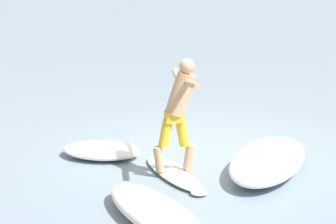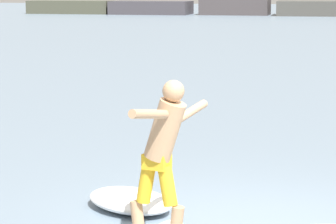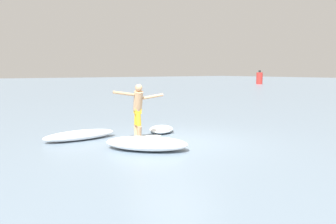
# 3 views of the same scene
# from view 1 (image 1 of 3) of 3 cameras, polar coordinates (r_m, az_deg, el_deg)

# --- Properties ---
(ground_plane) EXTENTS (200.00, 200.00, 0.00)m
(ground_plane) POSITION_cam_1_polar(r_m,az_deg,el_deg) (13.11, 2.50, -2.87)
(ground_plane) COLOR slate
(surfboard) EXTENTS (0.57, 1.89, 0.22)m
(surfboard) POSITION_cam_1_polar(r_m,az_deg,el_deg) (11.95, 0.47, -4.45)
(surfboard) COLOR white
(surfboard) RESTS_ON ground
(surfer) EXTENTS (0.76, 1.57, 1.71)m
(surfer) POSITION_cam_1_polar(r_m,az_deg,el_deg) (11.69, 0.80, 0.45)
(surfer) COLOR tan
(surfer) RESTS_ON surfboard
(wave_foam_at_tail) EXTENTS (1.52, 1.45, 0.22)m
(wave_foam_at_tail) POSITION_cam_1_polar(r_m,az_deg,el_deg) (12.86, -4.77, -2.76)
(wave_foam_at_tail) COLOR white
(wave_foam_at_tail) RESTS_ON ground
(wave_foam_at_nose) EXTENTS (0.78, 2.36, 0.30)m
(wave_foam_at_nose) POSITION_cam_1_polar(r_m,az_deg,el_deg) (10.22, -0.81, -7.30)
(wave_foam_at_nose) COLOR white
(wave_foam_at_nose) RESTS_ON ground
(wave_foam_beside) EXTENTS (2.42, 2.37, 0.37)m
(wave_foam_beside) POSITION_cam_1_polar(r_m,az_deg,el_deg) (12.19, 7.17, -3.48)
(wave_foam_beside) COLOR white
(wave_foam_beside) RESTS_ON ground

